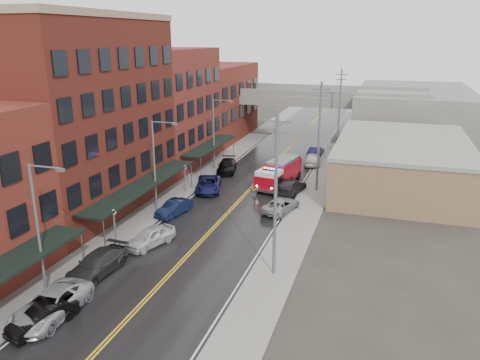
% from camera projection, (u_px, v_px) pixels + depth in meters
% --- Properties ---
extents(road, '(11.00, 160.00, 0.02)m').
position_uv_depth(road, '(241.00, 199.00, 49.48)').
color(road, black).
rests_on(road, ground).
extents(sidewalk_left, '(3.00, 160.00, 0.15)m').
position_uv_depth(sidewalk_left, '(178.00, 192.00, 51.57)').
color(sidewalk_left, slate).
rests_on(sidewalk_left, ground).
extents(sidewalk_right, '(3.00, 160.00, 0.15)m').
position_uv_depth(sidewalk_right, '(310.00, 205.00, 47.35)').
color(sidewalk_right, slate).
rests_on(sidewalk_right, ground).
extents(curb_left, '(0.30, 160.00, 0.15)m').
position_uv_depth(curb_left, '(192.00, 193.00, 51.09)').
color(curb_left, gray).
rests_on(curb_left, ground).
extents(curb_right, '(0.30, 160.00, 0.15)m').
position_uv_depth(curb_right, '(294.00, 204.00, 47.82)').
color(curb_right, gray).
rests_on(curb_right, ground).
extents(brick_building_b, '(9.00, 20.00, 18.00)m').
position_uv_depth(brick_building_b, '(85.00, 119.00, 44.29)').
color(brick_building_b, '#4D1B14').
rests_on(brick_building_b, ground).
extents(brick_building_c, '(9.00, 15.00, 15.00)m').
position_uv_depth(brick_building_c, '(168.00, 108.00, 60.67)').
color(brick_building_c, maroon).
rests_on(brick_building_c, ground).
extents(brick_building_far, '(9.00, 20.00, 12.00)m').
position_uv_depth(brick_building_far, '(215.00, 102.00, 77.04)').
color(brick_building_far, maroon).
rests_on(brick_building_far, ground).
extents(tan_building, '(14.00, 22.00, 5.00)m').
position_uv_depth(tan_building, '(401.00, 164.00, 53.21)').
color(tan_building, '#876449').
rests_on(tan_building, ground).
extents(right_far_block, '(18.00, 30.00, 8.00)m').
position_uv_depth(right_far_block, '(412.00, 113.00, 79.50)').
color(right_far_block, slate).
rests_on(right_far_block, ground).
extents(awning_1, '(2.60, 18.00, 3.09)m').
position_uv_depth(awning_1, '(144.00, 185.00, 44.39)').
color(awning_1, black).
rests_on(awning_1, ground).
extents(awning_2, '(2.60, 13.00, 3.09)m').
position_uv_depth(awning_2, '(210.00, 145.00, 60.32)').
color(awning_2, black).
rests_on(awning_2, ground).
extents(globe_lamp_1, '(0.44, 0.44, 3.12)m').
position_uv_depth(globe_lamp_1, '(114.00, 219.00, 37.90)').
color(globe_lamp_1, '#59595B').
rests_on(globe_lamp_1, ground).
extents(globe_lamp_2, '(0.44, 0.44, 3.12)m').
position_uv_depth(globe_lamp_2, '(185.00, 173.00, 50.65)').
color(globe_lamp_2, '#59595B').
rests_on(globe_lamp_2, ground).
extents(street_lamp_0, '(2.64, 0.22, 9.00)m').
position_uv_depth(street_lamp_0, '(40.00, 222.00, 29.81)').
color(street_lamp_0, '#59595B').
rests_on(street_lamp_0, ground).
extents(street_lamp_1, '(2.64, 0.22, 9.00)m').
position_uv_depth(street_lamp_1, '(156.00, 161.00, 44.38)').
color(street_lamp_1, '#59595B').
rests_on(street_lamp_1, ground).
extents(street_lamp_2, '(2.64, 0.22, 9.00)m').
position_uv_depth(street_lamp_2, '(215.00, 130.00, 58.94)').
color(street_lamp_2, '#59595B').
rests_on(street_lamp_2, ground).
extents(utility_pole_0, '(1.80, 0.24, 12.00)m').
position_uv_depth(utility_pole_0, '(276.00, 193.00, 31.88)').
color(utility_pole_0, '#59595B').
rests_on(utility_pole_0, ground).
extents(utility_pole_1, '(1.80, 0.24, 12.00)m').
position_uv_depth(utility_pole_1, '(319.00, 135.00, 50.08)').
color(utility_pole_1, '#59595B').
rests_on(utility_pole_1, ground).
extents(utility_pole_2, '(1.80, 0.24, 12.00)m').
position_uv_depth(utility_pole_2, '(339.00, 109.00, 68.29)').
color(utility_pole_2, '#59595B').
rests_on(utility_pole_2, ground).
extents(overpass, '(40.00, 10.00, 7.50)m').
position_uv_depth(overpass, '(300.00, 103.00, 76.84)').
color(overpass, slate).
rests_on(overpass, ground).
extents(fire_truck, '(4.29, 8.29, 2.91)m').
position_uv_depth(fire_truck, '(279.00, 172.00, 53.40)').
color(fire_truck, '#9C0716').
rests_on(fire_truck, ground).
extents(parked_car_left_1, '(2.64, 4.46, 1.39)m').
position_uv_depth(parked_car_left_1, '(43.00, 317.00, 27.48)').
color(parked_car_left_1, black).
rests_on(parked_car_left_1, ground).
extents(parked_car_left_2, '(2.77, 5.90, 1.63)m').
position_uv_depth(parked_car_left_2, '(51.00, 305.00, 28.53)').
color(parked_car_left_2, '#9A9DA2').
rests_on(parked_car_left_2, ground).
extents(parked_car_left_3, '(2.60, 5.62, 1.59)m').
position_uv_depth(parked_car_left_3, '(97.00, 264.00, 33.67)').
color(parked_car_left_3, '#27272A').
rests_on(parked_car_left_3, ground).
extents(parked_car_left_4, '(3.26, 4.95, 1.57)m').
position_uv_depth(parked_car_left_4, '(150.00, 237.00, 38.29)').
color(parked_car_left_4, silver).
rests_on(parked_car_left_4, ground).
extents(parked_car_left_5, '(2.39, 4.55, 1.43)m').
position_uv_depth(parked_car_left_5, '(174.00, 208.00, 44.92)').
color(parked_car_left_5, '#0E1633').
rests_on(parked_car_left_5, ground).
extents(parked_car_left_6, '(4.11, 6.11, 1.56)m').
position_uv_depth(parked_car_left_6, '(208.00, 184.00, 51.83)').
color(parked_car_left_6, '#121545').
rests_on(parked_car_left_6, ground).
extents(parked_car_left_7, '(3.28, 5.70, 1.55)m').
position_uv_depth(parked_car_left_7, '(227.00, 166.00, 59.01)').
color(parked_car_left_7, black).
rests_on(parked_car_left_7, ground).
extents(parked_car_right_0, '(3.40, 5.36, 1.38)m').
position_uv_depth(parked_car_right_0, '(281.00, 205.00, 45.70)').
color(parked_car_right_0, gray).
rests_on(parked_car_right_0, ground).
extents(parked_car_right_1, '(3.04, 5.72, 1.58)m').
position_uv_depth(parked_car_right_1, '(291.00, 187.00, 50.97)').
color(parked_car_right_1, black).
rests_on(parked_car_right_1, ground).
extents(parked_car_right_2, '(2.54, 5.02, 1.64)m').
position_uv_depth(parked_car_right_2, '(312.00, 159.00, 62.13)').
color(parked_car_right_2, silver).
rests_on(parked_car_right_2, ground).
extents(parked_car_right_3, '(1.91, 4.41, 1.41)m').
position_uv_depth(parked_car_right_3, '(316.00, 151.00, 66.70)').
color(parked_car_right_3, black).
rests_on(parked_car_right_3, ground).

